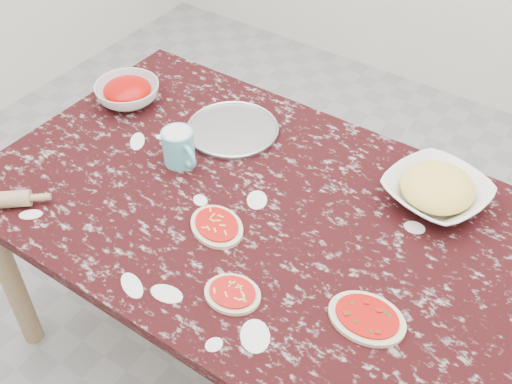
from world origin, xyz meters
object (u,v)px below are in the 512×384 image
object	(u,v)px
sauce_bowl	(128,93)
cheese_bowl	(436,193)
worktable	(256,225)
flour_mug	(179,147)
pizza_tray	(233,130)

from	to	relation	value
sauce_bowl	cheese_bowl	world-z (taller)	same
cheese_bowl	worktable	bearing A→B (deg)	-143.67
sauce_bowl	flour_mug	bearing A→B (deg)	-22.72
pizza_tray	sauce_bowl	distance (m)	0.40
sauce_bowl	flour_mug	distance (m)	0.39
sauce_bowl	cheese_bowl	distance (m)	1.07
pizza_tray	worktable	bearing A→B (deg)	-42.72
pizza_tray	sauce_bowl	world-z (taller)	sauce_bowl
worktable	cheese_bowl	xyz separation A→B (m)	(0.41, 0.30, 0.12)
worktable	flour_mug	size ratio (longest dim) A/B	11.31
sauce_bowl	cheese_bowl	xyz separation A→B (m)	(1.07, 0.13, -0.00)
cheese_bowl	pizza_tray	bearing A→B (deg)	-174.45
worktable	cheese_bowl	distance (m)	0.53
pizza_tray	sauce_bowl	size ratio (longest dim) A/B	1.35
worktable	pizza_tray	size ratio (longest dim) A/B	5.43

